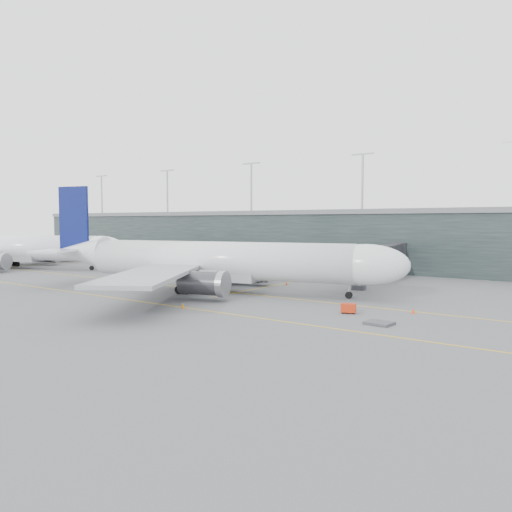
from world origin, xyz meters
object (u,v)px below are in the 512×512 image
Objects in this scene: second_aircraft at (13,248)px; gse_cart at (348,308)px; jet_bridge at (385,254)px; main_aircraft at (216,261)px.

second_aircraft is 99.57m from gse_cart.
jet_bridge is 94.37m from second_aircraft.
gse_cart is (9.54, -37.03, -4.79)m from jet_bridge.
gse_cart is at bearing -82.79° from jet_bridge.
main_aircraft is at bearing -127.76° from jet_bridge.
main_aircraft is at bearing 149.81° from gse_cart.
main_aircraft is 29.99× the size of gse_cart.
main_aircraft is 71.17m from second_aircraft.
gse_cart is at bearing -26.15° from second_aircraft.
second_aircraft is at bearing -169.02° from jet_bridge.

